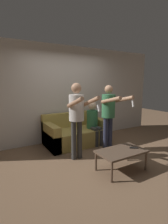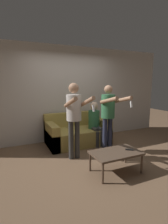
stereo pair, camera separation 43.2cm
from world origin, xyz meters
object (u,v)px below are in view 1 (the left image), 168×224
coffee_table (121,153)px  remote_on_table (134,148)px  person_standing_right (109,111)px  person_standing_left (77,112)px  person_seated (93,121)px  couch (76,134)px

coffee_table → remote_on_table: size_ratio=6.47×
coffee_table → remote_on_table: remote_on_table is taller
person_standing_right → remote_on_table: 1.10m
person_standing_left → person_seated: (0.86, 0.66, -0.41)m
couch → person_standing_left: bearing=-115.6°
couch → remote_on_table: size_ratio=11.68×
couch → person_standing_right: size_ratio=1.03×
person_standing_left → person_seated: 1.16m
remote_on_table → person_seated: bearing=86.6°
person_standing_right → person_seated: person_standing_right is taller
person_standing_right → remote_on_table: person_standing_right is taller
person_standing_left → remote_on_table: person_standing_left is taller
person_seated → coffee_table: 1.61m
person_standing_left → couch: bearing=64.4°
person_standing_right → remote_on_table: (-0.09, -0.91, -0.60)m
person_standing_left → coffee_table: 1.22m
couch → coffee_table: couch is taller
couch → remote_on_table: couch is taller
person_standing_right → person_seated: size_ratio=1.39×
person_standing_right → person_standing_left: bearing=179.7°
person_standing_right → remote_on_table: size_ratio=11.38×
person_seated → remote_on_table: 1.60m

